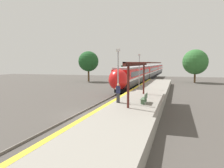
# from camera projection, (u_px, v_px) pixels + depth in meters

# --- Properties ---
(ground_plane) EXTENTS (120.00, 120.00, 0.00)m
(ground_plane) POSITION_uv_depth(u_px,v_px,m) (86.00, 115.00, 20.06)
(ground_plane) COLOR #4C4742
(rail_left) EXTENTS (0.08, 90.00, 0.15)m
(rail_left) POSITION_uv_depth(u_px,v_px,m) (79.00, 113.00, 20.26)
(rail_left) COLOR slate
(rail_left) RESTS_ON ground_plane
(rail_right) EXTENTS (0.08, 90.00, 0.15)m
(rail_right) POSITION_uv_depth(u_px,v_px,m) (94.00, 114.00, 19.85)
(rail_right) COLOR slate
(rail_right) RESTS_ON ground_plane
(train) EXTENTS (2.79, 73.22, 4.05)m
(train) POSITION_uv_depth(u_px,v_px,m) (149.00, 71.00, 63.79)
(train) COLOR black
(train) RESTS_ON ground_plane
(platform_right) EXTENTS (4.89, 64.00, 1.04)m
(platform_right) POSITION_uv_depth(u_px,v_px,m) (131.00, 112.00, 18.81)
(platform_right) COLOR gray
(platform_right) RESTS_ON ground_plane
(platform_bench) EXTENTS (0.44, 1.75, 0.89)m
(platform_bench) POSITION_uv_depth(u_px,v_px,m) (145.00, 98.00, 20.15)
(platform_bench) COLOR #4C6B4C
(platform_bench) RESTS_ON platform_right
(person_waiting) EXTENTS (0.36, 0.24, 1.81)m
(person_waiting) POSITION_uv_depth(u_px,v_px,m) (118.00, 93.00, 20.35)
(person_waiting) COLOR #333338
(person_waiting) RESTS_ON platform_right
(railway_signal) EXTENTS (0.28, 0.28, 4.27)m
(railway_signal) POSITION_uv_depth(u_px,v_px,m) (122.00, 74.00, 40.92)
(railway_signal) COLOR #59595E
(railway_signal) RESTS_ON ground_plane
(lamppost_near) EXTENTS (0.36, 0.20, 5.01)m
(lamppost_near) POSITION_uv_depth(u_px,v_px,m) (118.00, 72.00, 20.47)
(lamppost_near) COLOR #9E9EA3
(lamppost_near) RESTS_ON platform_right
(lamppost_mid) EXTENTS (0.36, 0.20, 5.01)m
(lamppost_mid) POSITION_uv_depth(u_px,v_px,m) (139.00, 69.00, 31.71)
(lamppost_mid) COLOR #9E9EA3
(lamppost_mid) RESTS_ON platform_right
(station_canopy) EXTENTS (2.02, 11.58, 3.79)m
(station_canopy) POSITION_uv_depth(u_px,v_px,m) (143.00, 65.00, 21.64)
(station_canopy) COLOR #511E19
(station_canopy) RESTS_ON platform_right
(background_tree_left) EXTENTS (5.09, 5.09, 7.68)m
(background_tree_left) POSITION_uv_depth(u_px,v_px,m) (88.00, 61.00, 55.01)
(background_tree_left) COLOR brown
(background_tree_left) RESTS_ON ground_plane
(background_tree_right) EXTENTS (5.97, 5.97, 7.96)m
(background_tree_right) POSITION_uv_depth(u_px,v_px,m) (195.00, 62.00, 52.06)
(background_tree_right) COLOR brown
(background_tree_right) RESTS_ON ground_plane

